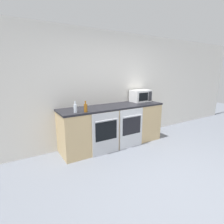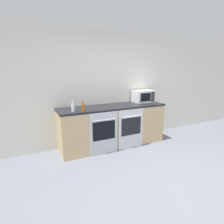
% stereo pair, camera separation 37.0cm
% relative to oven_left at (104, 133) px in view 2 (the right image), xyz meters
% --- Properties ---
extents(ground_plane, '(16.00, 16.00, 0.00)m').
position_rel_oven_left_xyz_m(ground_plane, '(0.38, -1.51, -0.46)').
color(ground_plane, slate).
extents(wall_back, '(10.00, 0.06, 2.60)m').
position_rel_oven_left_xyz_m(wall_back, '(0.38, 0.70, 0.84)').
color(wall_back, silver).
rests_on(wall_back, ground_plane).
extents(counter_back, '(2.47, 0.68, 0.94)m').
position_rel_oven_left_xyz_m(counter_back, '(0.38, 0.34, 0.02)').
color(counter_back, tan).
rests_on(counter_back, ground_plane).
extents(oven_left, '(0.62, 0.06, 0.89)m').
position_rel_oven_left_xyz_m(oven_left, '(0.00, 0.00, 0.00)').
color(oven_left, '#B7BABF').
rests_on(oven_left, ground_plane).
extents(oven_right, '(0.62, 0.06, 0.89)m').
position_rel_oven_left_xyz_m(oven_right, '(0.65, 0.00, 0.00)').
color(oven_right, silver).
rests_on(oven_right, ground_plane).
extents(microwave, '(0.48, 0.35, 0.30)m').
position_rel_oven_left_xyz_m(microwave, '(1.28, 0.46, 0.63)').
color(microwave, silver).
rests_on(microwave, counter_back).
extents(bottle_clear, '(0.06, 0.06, 0.22)m').
position_rel_oven_left_xyz_m(bottle_clear, '(-0.57, 0.15, 0.57)').
color(bottle_clear, silver).
rests_on(bottle_clear, counter_back).
extents(bottle_amber, '(0.07, 0.07, 0.22)m').
position_rel_oven_left_xyz_m(bottle_amber, '(-0.39, 0.09, 0.57)').
color(bottle_amber, '#8C5114').
rests_on(bottle_amber, counter_back).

